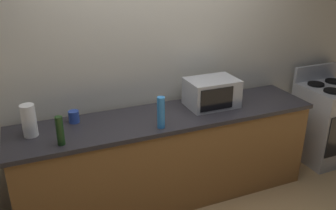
# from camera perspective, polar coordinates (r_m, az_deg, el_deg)

# --- Properties ---
(back_wall) EXTENTS (6.40, 0.10, 2.70)m
(back_wall) POSITION_cam_1_polar(r_m,az_deg,el_deg) (3.50, -2.61, 7.70)
(back_wall) COLOR beige
(back_wall) RESTS_ON ground_plane
(counter_run) EXTENTS (2.84, 0.64, 0.90)m
(counter_run) POSITION_cam_1_polar(r_m,az_deg,el_deg) (3.49, 0.00, -8.33)
(counter_run) COLOR #9E6B38
(counter_run) RESTS_ON ground_plane
(stove_range) EXTENTS (0.60, 0.61, 1.08)m
(stove_range) POSITION_cam_1_polar(r_m,az_deg,el_deg) (4.56, 23.93, -2.55)
(stove_range) COLOR #B7BABF
(stove_range) RESTS_ON ground_plane
(microwave) EXTENTS (0.48, 0.35, 0.27)m
(microwave) POSITION_cam_1_polar(r_m,az_deg,el_deg) (3.47, 6.98, 1.97)
(microwave) COLOR #B7BABF
(microwave) RESTS_ON counter_run
(paper_towel_roll) EXTENTS (0.12, 0.12, 0.27)m
(paper_towel_roll) POSITION_cam_1_polar(r_m,az_deg,el_deg) (3.07, -21.32, -2.33)
(paper_towel_roll) COLOR white
(paper_towel_roll) RESTS_ON counter_run
(bottle_spray_cleaner) EXTENTS (0.07, 0.07, 0.28)m
(bottle_spray_cleaner) POSITION_cam_1_polar(r_m,az_deg,el_deg) (3.00, -1.13, -1.20)
(bottle_spray_cleaner) COLOR #338CE5
(bottle_spray_cleaner) RESTS_ON counter_run
(bottle_wine) EXTENTS (0.06, 0.06, 0.24)m
(bottle_wine) POSITION_cam_1_polar(r_m,az_deg,el_deg) (2.85, -16.87, -3.96)
(bottle_wine) COLOR #1E3F19
(bottle_wine) RESTS_ON counter_run
(mug_blue) EXTENTS (0.09, 0.09, 0.11)m
(mug_blue) POSITION_cam_1_polar(r_m,az_deg,el_deg) (3.23, -14.80, -1.82)
(mug_blue) COLOR #2D4CB2
(mug_blue) RESTS_ON counter_run
(mug_yellow) EXTENTS (0.08, 0.08, 0.11)m
(mug_yellow) POSITION_cam_1_polar(r_m,az_deg,el_deg) (3.79, 10.51, 2.27)
(mug_yellow) COLOR yellow
(mug_yellow) RESTS_ON counter_run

